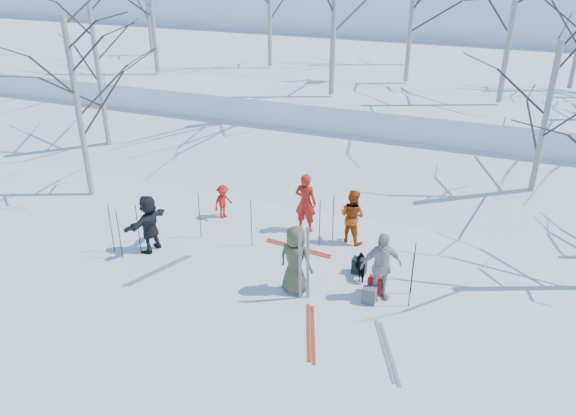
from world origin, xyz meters
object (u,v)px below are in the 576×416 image
at_px(skier_grey_west, 149,223).
at_px(backpack_grey, 369,295).
at_px(backpack_dark, 359,266).
at_px(skier_cream_east, 381,266).
at_px(skier_olive_center, 295,260).
at_px(dog, 362,268).
at_px(skier_red_north, 306,203).
at_px(skier_redor_behind, 352,216).
at_px(backpack_red, 375,285).
at_px(skier_red_seated, 223,202).

height_order(skier_grey_west, backpack_grey, skier_grey_west).
bearing_deg(backpack_grey, backpack_dark, 115.32).
distance_m(skier_cream_east, backpack_grey, 0.71).
bearing_deg(skier_cream_east, skier_olive_center, 161.51).
relative_size(dog, backpack_dark, 1.60).
xyz_separation_m(skier_cream_east, skier_grey_west, (-6.02, -0.07, -0.04)).
distance_m(skier_red_north, skier_cream_east, 3.63).
xyz_separation_m(skier_redor_behind, skier_cream_east, (1.30, -2.31, 0.07)).
bearing_deg(backpack_red, skier_cream_east, -47.62).
relative_size(skier_red_seated, dog, 1.59).
bearing_deg(skier_grey_west, backpack_red, 100.18).
bearing_deg(skier_redor_behind, dog, 132.47).
xyz_separation_m(skier_red_seated, skier_cream_east, (5.16, -2.33, 0.31)).
distance_m(skier_olive_center, backpack_grey, 1.83).
relative_size(skier_red_seated, backpack_red, 2.42).
distance_m(skier_olive_center, backpack_dark, 1.85).
relative_size(skier_olive_center, skier_redor_behind, 1.11).
bearing_deg(skier_olive_center, dog, -131.01).
bearing_deg(skier_redor_behind, skier_grey_west, 45.58).
xyz_separation_m(skier_redor_behind, dog, (0.73, -1.66, -0.48)).
height_order(skier_red_seated, dog, skier_red_seated).
relative_size(skier_cream_east, backpack_red, 3.90).
bearing_deg(skier_red_north, skier_olive_center, 107.70).
distance_m(skier_grey_west, backpack_grey, 5.90).
relative_size(skier_redor_behind, backpack_grey, 3.93).
distance_m(skier_olive_center, skier_cream_east, 1.91).
distance_m(backpack_grey, backpack_dark, 1.25).
relative_size(skier_redor_behind, backpack_dark, 3.74).
xyz_separation_m(skier_redor_behind, skier_red_seated, (-3.85, 0.02, -0.24)).
height_order(skier_olive_center, dog, skier_olive_center).
xyz_separation_m(dog, backpack_red, (0.46, -0.52, -0.06)).
distance_m(skier_grey_west, dog, 5.52).
bearing_deg(skier_cream_east, skier_grey_west, 148.10).
height_order(skier_cream_east, dog, skier_cream_east).
distance_m(skier_olive_center, skier_redor_behind, 2.83).
bearing_deg(skier_grey_west, skier_olive_center, 92.82).
distance_m(skier_red_seated, dog, 4.88).
xyz_separation_m(skier_red_north, skier_red_seated, (-2.49, -0.13, -0.34)).
bearing_deg(skier_red_seated, skier_redor_behind, -71.36).
distance_m(skier_cream_east, backpack_dark, 1.24).
distance_m(dog, backpack_grey, 1.05).
bearing_deg(backpack_grey, skier_grey_west, 177.83).
bearing_deg(skier_red_north, backpack_dark, 142.75).
height_order(skier_red_north, skier_red_seated, skier_red_north).
xyz_separation_m(backpack_red, backpack_grey, (-0.03, -0.43, -0.02)).
bearing_deg(skier_olive_center, skier_redor_behind, -93.49).
bearing_deg(skier_cream_east, dog, 98.70).
height_order(skier_olive_center, skier_cream_east, skier_olive_center).
xyz_separation_m(skier_grey_west, backpack_red, (5.90, 0.20, -0.57)).
bearing_deg(skier_red_seated, skier_red_north, -68.14).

